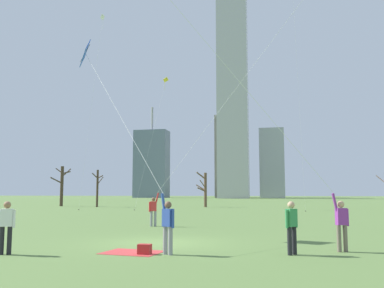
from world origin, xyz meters
name	(u,v)px	position (x,y,z in m)	size (l,w,h in m)	color
ground_plane	(160,243)	(0.00, 0.00, 0.00)	(400.00, 400.00, 0.00)	#5B7A3D
kite_flyer_midfield_right_blue	(141,168)	(-0.23, -1.72, 2.73)	(5.83, 5.58, 9.00)	gray
kite_flyer_foreground_left_green	(296,167)	(5.00, -1.75, 2.71)	(11.48, 4.80, 15.19)	#726656
kite_flyer_foreground_right_teal	(178,176)	(-1.18, 7.71, 2.84)	(10.16, 2.62, 14.99)	gray
bystander_watching_nearby	(6,225)	(-3.84, -3.86, 0.90)	(0.47, 0.33, 1.62)	black
bystander_strolling_midfield	(292,225)	(4.79, -2.17, 0.90)	(0.38, 0.40, 1.62)	black
distant_kite_low_near_trees_yellow	(161,98)	(-8.90, 31.62, 12.94)	(2.40, 5.03, 15.64)	yellow
distant_kite_high_overhead_white	(99,47)	(-14.90, 27.07, 17.96)	(2.60, 0.37, 21.77)	white
picnic_spot	(139,250)	(0.12, -2.82, 0.09)	(1.97, 1.63, 0.31)	#CC3838
bare_tree_far_right_edge	(205,189)	(-4.99, 38.62, 2.36)	(1.49, 2.62, 4.53)	brown
bare_tree_rightmost	(62,185)	(-24.81, 38.08, 2.92)	(2.21, 2.84, 5.45)	#423326
bare_tree_leftmost	(98,186)	(-18.60, 35.94, 2.63)	(1.13, 3.48, 4.78)	#423326
skyline_short_annex	(232,157)	(-11.87, 135.23, 14.49)	(10.94, 10.36, 35.90)	gray
skyline_tall_tower	(272,163)	(2.34, 128.18, 11.49)	(8.06, 7.55, 22.99)	#9EA3AD
skyline_squat_block	(152,164)	(-39.19, 127.24, 11.78)	(11.49, 7.07, 31.97)	slate
skyline_wide_slab	(232,90)	(-9.36, 116.32, 34.14)	(9.58, 5.83, 68.29)	#B2B2B7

